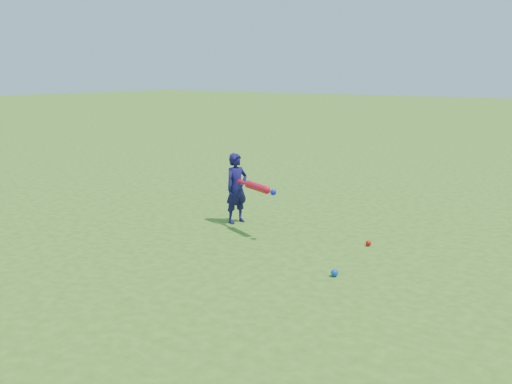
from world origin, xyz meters
TOP-DOWN VIEW (x-y plane):
  - ground at (0.00, 0.00)m, footprint 80.00×80.00m
  - child at (0.65, 0.16)m, footprint 0.30×0.38m
  - ground_ball_red at (2.53, 0.22)m, footprint 0.07×0.07m
  - ground_ball_blue at (2.69, -0.90)m, footprint 0.08×0.08m
  - bat_swing at (1.23, -0.14)m, footprint 0.78×0.38m

SIDE VIEW (x-z plane):
  - ground at x=0.00m, z-range 0.00..0.00m
  - ground_ball_red at x=2.53m, z-range 0.00..0.07m
  - ground_ball_blue at x=2.69m, z-range 0.00..0.08m
  - child at x=0.65m, z-range 0.00..0.93m
  - bat_swing at x=1.23m, z-range 0.55..0.64m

